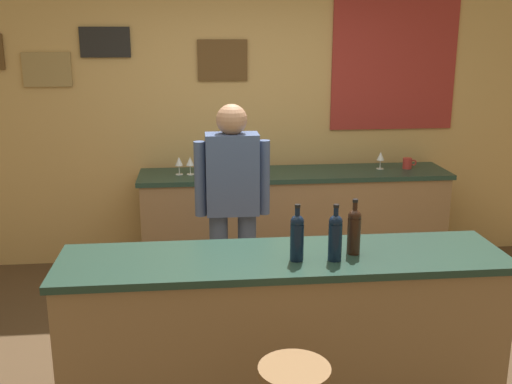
% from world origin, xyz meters
% --- Properties ---
extents(ground_plane, '(10.00, 10.00, 0.00)m').
position_xyz_m(ground_plane, '(0.00, 0.00, 0.00)').
color(ground_plane, '#4C3823').
extents(back_wall, '(6.00, 0.09, 2.80)m').
position_xyz_m(back_wall, '(0.02, 2.03, 1.42)').
color(back_wall, tan).
rests_on(back_wall, ground_plane).
extents(bar_counter, '(2.42, 0.60, 0.92)m').
position_xyz_m(bar_counter, '(0.00, -0.40, 0.46)').
color(bar_counter, olive).
rests_on(bar_counter, ground_plane).
extents(side_counter, '(2.70, 0.56, 0.90)m').
position_xyz_m(side_counter, '(0.40, 1.65, 0.45)').
color(side_counter, olive).
rests_on(side_counter, ground_plane).
extents(bartender, '(0.52, 0.21, 1.62)m').
position_xyz_m(bartender, '(-0.21, 0.61, 0.94)').
color(bartender, '#384766').
rests_on(bartender, ground_plane).
extents(wine_bottle_a, '(0.07, 0.07, 0.31)m').
position_xyz_m(wine_bottle_a, '(0.06, -0.47, 1.06)').
color(wine_bottle_a, black).
rests_on(wine_bottle_a, bar_counter).
extents(wine_bottle_b, '(0.07, 0.07, 0.31)m').
position_xyz_m(wine_bottle_b, '(0.26, -0.49, 1.06)').
color(wine_bottle_b, black).
rests_on(wine_bottle_b, bar_counter).
extents(wine_bottle_c, '(0.07, 0.07, 0.31)m').
position_xyz_m(wine_bottle_c, '(0.38, -0.41, 1.06)').
color(wine_bottle_c, black).
rests_on(wine_bottle_c, bar_counter).
extents(wine_glass_a, '(0.07, 0.07, 0.16)m').
position_xyz_m(wine_glass_a, '(-0.60, 1.65, 1.01)').
color(wine_glass_a, silver).
rests_on(wine_glass_a, side_counter).
extents(wine_glass_b, '(0.07, 0.07, 0.16)m').
position_xyz_m(wine_glass_b, '(-0.51, 1.64, 1.01)').
color(wine_glass_b, silver).
rests_on(wine_glass_b, side_counter).
extents(wine_glass_c, '(0.07, 0.07, 0.16)m').
position_xyz_m(wine_glass_c, '(0.01, 1.69, 1.01)').
color(wine_glass_c, silver).
rests_on(wine_glass_c, side_counter).
extents(wine_glass_d, '(0.07, 0.07, 0.16)m').
position_xyz_m(wine_glass_d, '(1.17, 1.68, 1.01)').
color(wine_glass_d, silver).
rests_on(wine_glass_d, side_counter).
extents(coffee_mug, '(0.12, 0.08, 0.09)m').
position_xyz_m(coffee_mug, '(1.42, 1.68, 0.95)').
color(coffee_mug, '#B2332D').
rests_on(coffee_mug, side_counter).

